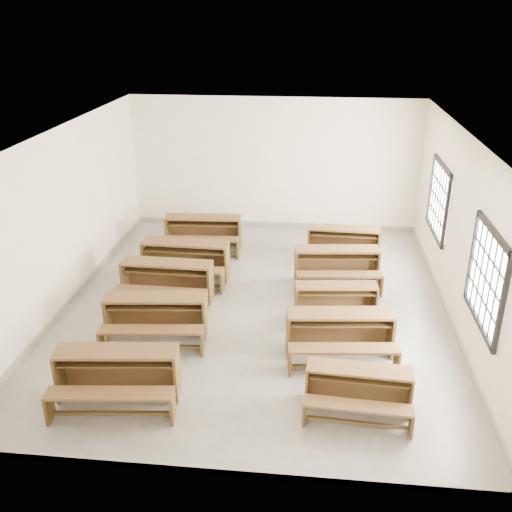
# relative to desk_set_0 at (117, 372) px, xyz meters

# --- Properties ---
(room) EXTENTS (8.50, 8.50, 3.20)m
(room) POSITION_rel_desk_set_0_xyz_m (1.73, 2.94, 1.70)
(room) COLOR gray
(room) RESTS_ON ground
(desk_set_0) EXTENTS (1.77, 1.05, 0.76)m
(desk_set_0) POSITION_rel_desk_set_0_xyz_m (0.00, 0.00, 0.00)
(desk_set_0) COLOR brown
(desk_set_0) RESTS_ON ground
(desk_set_1) EXTENTS (1.74, 1.03, 0.75)m
(desk_set_1) POSITION_rel_desk_set_0_xyz_m (0.10, 1.64, -0.01)
(desk_set_1) COLOR brown
(desk_set_1) RESTS_ON ground
(desk_set_2) EXTENTS (1.72, 0.92, 0.76)m
(desk_set_2) POSITION_rel_desk_set_0_xyz_m (-0.05, 2.98, 0.00)
(desk_set_2) COLOR brown
(desk_set_2) RESTS_ON ground
(desk_set_3) EXTENTS (1.77, 0.96, 0.79)m
(desk_set_3) POSITION_rel_desk_set_0_xyz_m (0.09, 3.94, 0.01)
(desk_set_3) COLOR brown
(desk_set_3) RESTS_ON ground
(desk_set_4) EXTENTS (1.75, 0.98, 0.77)m
(desk_set_4) POSITION_rel_desk_set_0_xyz_m (0.15, 5.53, 0.00)
(desk_set_4) COLOR brown
(desk_set_4) RESTS_ON ground
(desk_set_5) EXTENTS (1.47, 0.83, 0.64)m
(desk_set_5) POSITION_rel_desk_set_0_xyz_m (3.33, 0.10, -0.07)
(desk_set_5) COLOR brown
(desk_set_5) RESTS_ON ground
(desk_set_6) EXTENTS (1.75, 1.04, 0.75)m
(desk_set_6) POSITION_rel_desk_set_0_xyz_m (3.12, 1.42, -0.01)
(desk_set_6) COLOR brown
(desk_set_6) RESTS_ON ground
(desk_set_7) EXTENTS (1.51, 0.90, 0.65)m
(desk_set_7) POSITION_rel_desk_set_0_xyz_m (3.09, 2.61, -0.07)
(desk_set_7) COLOR brown
(desk_set_7) RESTS_ON ground
(desk_set_8) EXTENTS (1.73, 1.01, 0.74)m
(desk_set_8) POSITION_rel_desk_set_0_xyz_m (3.14, 4.02, -0.01)
(desk_set_8) COLOR brown
(desk_set_8) RESTS_ON ground
(desk_set_9) EXTENTS (1.58, 0.86, 0.70)m
(desk_set_9) POSITION_rel_desk_set_0_xyz_m (3.31, 5.31, -0.04)
(desk_set_9) COLOR brown
(desk_set_9) RESTS_ON ground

